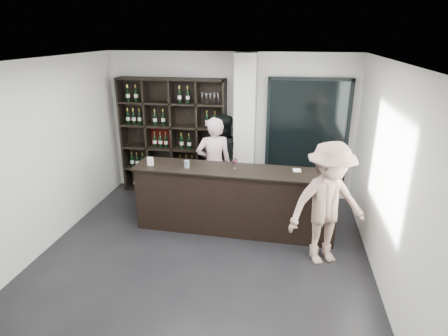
% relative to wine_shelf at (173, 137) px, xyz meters
% --- Properties ---
extents(floor, '(5.00, 5.50, 0.01)m').
position_rel_wine_shelf_xyz_m(floor, '(1.15, -2.57, -1.20)').
color(floor, black).
rests_on(floor, ground).
extents(wine_shelf, '(2.20, 0.35, 2.40)m').
position_rel_wine_shelf_xyz_m(wine_shelf, '(0.00, 0.00, 0.00)').
color(wine_shelf, black).
rests_on(wine_shelf, floor).
extents(structural_column, '(0.40, 0.40, 2.90)m').
position_rel_wine_shelf_xyz_m(structural_column, '(1.50, -0.10, 0.25)').
color(structural_column, silver).
rests_on(structural_column, floor).
extents(glass_panel, '(1.60, 0.08, 2.10)m').
position_rel_wine_shelf_xyz_m(glass_panel, '(2.70, 0.12, 0.20)').
color(glass_panel, black).
rests_on(glass_panel, floor).
extents(tasting_counter, '(3.40, 0.70, 1.12)m').
position_rel_wine_shelf_xyz_m(tasting_counter, '(1.50, -1.47, -0.64)').
color(tasting_counter, black).
rests_on(tasting_counter, floor).
extents(taster_pink, '(0.77, 0.63, 1.81)m').
position_rel_wine_shelf_xyz_m(taster_pink, '(1.00, -0.72, -0.29)').
color(taster_pink, beige).
rests_on(taster_pink, floor).
extents(taster_black, '(0.90, 0.72, 1.75)m').
position_rel_wine_shelf_xyz_m(taster_black, '(1.05, -0.17, -0.32)').
color(taster_black, black).
rests_on(taster_black, floor).
extents(customer, '(1.38, 1.13, 1.86)m').
position_rel_wine_shelf_xyz_m(customer, '(2.95, -2.17, -0.27)').
color(customer, gray).
rests_on(customer, floor).
extents(wine_glass, '(0.10, 0.10, 0.20)m').
position_rel_wine_shelf_xyz_m(wine_glass, '(1.50, -1.45, 0.02)').
color(wine_glass, white).
rests_on(wine_glass, tasting_counter).
extents(spit_cup, '(0.11, 0.11, 0.12)m').
position_rel_wine_shelf_xyz_m(spit_cup, '(0.70, -1.52, -0.02)').
color(spit_cup, silver).
rests_on(spit_cup, tasting_counter).
extents(napkin_stack, '(0.14, 0.14, 0.02)m').
position_rel_wine_shelf_xyz_m(napkin_stack, '(2.51, -1.37, -0.07)').
color(napkin_stack, white).
rests_on(napkin_stack, tasting_counter).
extents(card_stand, '(0.10, 0.06, 0.14)m').
position_rel_wine_shelf_xyz_m(card_stand, '(0.07, -1.52, -0.01)').
color(card_stand, white).
rests_on(card_stand, tasting_counter).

